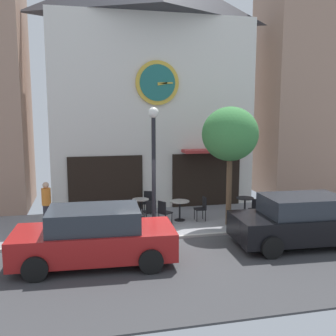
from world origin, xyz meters
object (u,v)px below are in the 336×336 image
cafe_chair_outer (256,208)px  cafe_chair_near_tree (264,202)px  cafe_table_near_curb (141,205)px  cafe_chair_facing_street (148,201)px  parked_car_black (303,221)px  cafe_table_center_left (180,206)px  pedestrian_orange (47,205)px  street_tree (230,135)px  parked_car_red (95,236)px  cafe_chair_corner (132,210)px  cafe_chair_right_end (65,221)px  cafe_chair_curbside (150,210)px  cafe_chair_mid_row (164,211)px  cafe_chair_left_end (202,207)px  cafe_table_leftmost (77,214)px  cafe_table_rightmost (245,203)px  street_lamp (154,169)px

cafe_chair_outer → cafe_chair_near_tree: bearing=47.2°
cafe_table_near_curb → cafe_chair_facing_street: cafe_chair_facing_street is taller
cafe_table_near_curb → parked_car_black: parked_car_black is taller
cafe_table_center_left → pedestrian_orange: (-4.82, 0.07, 0.31)m
street_tree → parked_car_red: street_tree is taller
parked_car_black → cafe_table_near_curb: bearing=137.9°
cafe_chair_corner → street_tree: bearing=-13.7°
cafe_table_center_left → cafe_chair_right_end: (-4.18, -0.96, -0.02)m
cafe_table_center_left → parked_car_black: parked_car_black is taller
cafe_chair_outer → cafe_chair_curbside: 3.94m
cafe_table_center_left → cafe_chair_mid_row: bearing=-147.9°
street_tree → cafe_chair_facing_street: size_ratio=4.76×
cafe_chair_left_end → cafe_chair_mid_row: bearing=-169.7°
cafe_table_leftmost → cafe_chair_near_tree: 7.30m
street_tree → cafe_table_center_left: size_ratio=5.65×
cafe_table_near_curb → cafe_chair_near_tree: cafe_chair_near_tree is taller
street_tree → cafe_chair_mid_row: size_ratio=4.76×
cafe_chair_mid_row → cafe_table_rightmost: bearing=8.0°
cafe_chair_facing_street → cafe_table_leftmost: bearing=-151.7°
cafe_table_center_left → parked_car_red: parked_car_red is taller
street_lamp → parked_car_black: size_ratio=0.97×
pedestrian_orange → cafe_chair_near_tree: bearing=-0.3°
cafe_table_near_curb → parked_car_black: bearing=-42.1°
pedestrian_orange → cafe_table_near_curb: bearing=8.8°
street_lamp → cafe_table_center_left: street_lamp is taller
cafe_chair_outer → cafe_chair_right_end: bearing=-178.8°
street_lamp → cafe_table_near_curb: size_ratio=5.52×
cafe_chair_corner → cafe_chair_facing_street: (0.83, 1.37, 0.00)m
cafe_chair_mid_row → parked_car_black: size_ratio=0.21×
cafe_chair_right_end → cafe_chair_corner: bearing=20.4°
cafe_table_leftmost → cafe_chair_corner: 1.98m
parked_car_red → parked_car_black: 6.33m
cafe_table_leftmost → parked_car_black: bearing=-25.0°
parked_car_black → cafe_table_rightmost: bearing=96.2°
cafe_chair_mid_row → cafe_chair_outer: (3.44, -0.36, 0.00)m
cafe_chair_mid_row → cafe_chair_left_end: (1.55, 0.28, 0.00)m
street_tree → parked_car_red: 6.08m
cafe_chair_right_end → parked_car_red: bearing=-70.6°
cafe_table_near_curb → cafe_chair_corner: (-0.42, -0.69, 0.01)m
cafe_chair_mid_row → cafe_chair_corner: (-1.11, 0.36, 0.00)m
cafe_chair_curbside → cafe_chair_left_end: size_ratio=1.00×
cafe_chair_near_tree → cafe_chair_corner: bearing=-178.8°
cafe_chair_curbside → cafe_table_rightmost: bearing=3.9°
cafe_chair_near_tree → street_tree: bearing=-153.7°
cafe_table_leftmost → cafe_chair_outer: size_ratio=0.86×
street_tree → cafe_table_near_curb: (-3.01, 1.52, -2.77)m
cafe_chair_facing_street → cafe_chair_corner: bearing=-121.2°
cafe_table_rightmost → street_lamp: bearing=-164.6°
cafe_table_center_left → parked_car_black: bearing=-48.3°
cafe_chair_corner → cafe_chair_facing_street: same height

